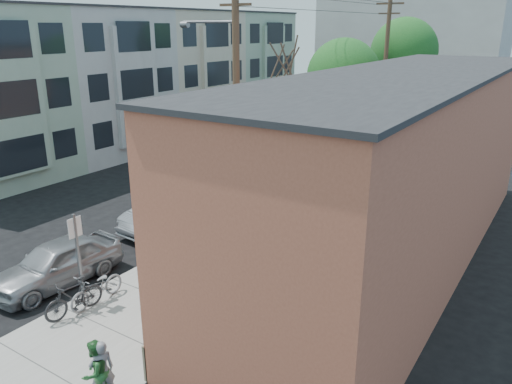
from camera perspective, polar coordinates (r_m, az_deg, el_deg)
The scene contains 27 objects.
ground at distance 19.80m, azimuth -15.51°, elevation -6.11°, with size 120.00×120.00×0.00m, color black.
sidewalk at distance 25.85m, azimuth 9.57°, elevation 0.34°, with size 4.50×58.00×0.15m, color #9B9790.
cafe_building at distance 17.97m, azimuth 16.14°, elevation 2.53°, with size 6.60×20.20×6.61m.
apartment_row at distance 36.48m, azimuth -12.26°, elevation 12.57°, with size 6.30×32.00×9.00m.
end_cap_building at distance 55.97m, azimuth 17.24°, elevation 15.66°, with size 18.00×8.00×12.00m, color #B5B4AF.
sign_post at distance 15.43m, azimuth -19.71°, elevation -6.30°, with size 0.07×0.45×2.80m.
parking_meter_near at distance 17.93m, azimuth -10.78°, elevation -4.95°, with size 0.14×0.14×1.24m.
parking_meter_far at distance 25.25m, azimuth 4.28°, elevation 2.28°, with size 0.14×0.14×1.24m.
utility_pole_near at distance 19.96m, azimuth -2.39°, elevation 10.97°, with size 3.57×0.28×10.00m.
utility_pole_far at distance 35.30m, azimuth 14.52°, elevation 13.60°, with size 1.80×0.28×10.00m.
tree_bare at distance 22.55m, azimuth 2.81°, elevation 5.74°, with size 0.24×0.24×5.79m.
tree_leafy_mid at distance 28.08m, azimuth 9.97°, elevation 12.94°, with size 3.98×3.98×7.28m.
tree_leafy_far at distance 37.68m, azimuth 16.55°, elevation 15.14°, with size 4.62×4.62×8.45m.
patio_chair_a at distance 14.80m, azimuth -4.69°, elevation -11.71°, with size 0.50×0.50×0.88m, color #134731, non-canonical shape.
patio_chair_b at distance 14.76m, azimuth -4.58°, elevation -11.79°, with size 0.50×0.50×0.88m, color #134731, non-canonical shape.
patron_grey at distance 11.98m, azimuth -17.19°, elevation -18.96°, with size 0.55×0.36×1.50m, color gray.
patron_green at distance 12.00m, azimuth -17.87°, elevation -18.96°, with size 0.73×0.57×1.50m, color #28652C.
cyclist at distance 15.94m, azimuth -8.17°, elevation -7.54°, with size 1.19×0.68×1.84m, color maroon.
cyclist_bike at distance 16.13m, azimuth -8.10°, elevation -8.85°, with size 0.68×1.94×1.02m, color black.
parked_bike_a at distance 15.37m, azimuth -20.10°, elevation -11.23°, with size 0.51×1.79×1.08m, color black.
parked_bike_b at distance 15.75m, azimuth -17.71°, elevation -10.38°, with size 0.66×1.89×1.00m, color gray.
car_0 at distance 17.49m, azimuth -21.81°, elevation -7.52°, with size 1.74×4.34×1.48m, color #97999E.
car_1 at distance 20.95m, azimuth -9.19°, elevation -1.85°, with size 1.73×4.97×1.64m, color #94959B.
car_2 at distance 25.45m, azimuth 0.24°, elevation 1.76°, with size 1.92×4.72×1.37m, color black.
car_3 at distance 30.08m, azimuth 6.31°, elevation 4.45°, with size 2.55×5.52×1.54m, color #B6B7BF.
car_4 at distance 35.37m, azimuth 9.88°, elevation 6.50°, with size 1.74×5.00×1.65m, color #95999C.
bus at distance 43.37m, azimuth 9.96°, elevation 9.53°, with size 2.44×10.43×2.91m, color silver.
Camera 1 is at (13.86, -11.64, 8.03)m, focal length 35.00 mm.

